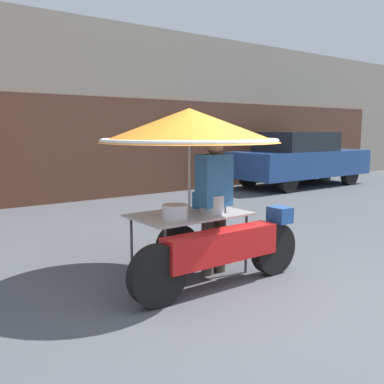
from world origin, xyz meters
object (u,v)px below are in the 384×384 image
at_px(parked_car, 299,159).
at_px(potted_plant, 325,162).
at_px(vendor_motorcycle_cart, 193,145).
at_px(vendor_person, 214,197).

distance_m(parked_car, potted_plant, 1.86).
bearing_deg(vendor_motorcycle_cart, potted_plant, 28.37).
xyz_separation_m(vendor_person, potted_plant, (8.70, 4.90, -0.28)).
bearing_deg(potted_plant, vendor_motorcycle_cart, -151.63).
relative_size(vendor_person, parked_car, 0.36).
height_order(parked_car, potted_plant, parked_car).
relative_size(parked_car, potted_plant, 4.31).
distance_m(vendor_person, potted_plant, 9.99).
bearing_deg(vendor_person, potted_plant, 29.41).
height_order(vendor_person, parked_car, parked_car).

